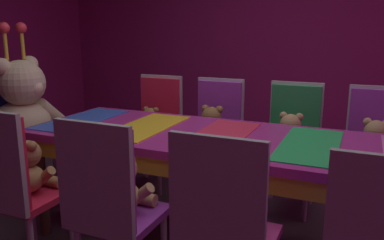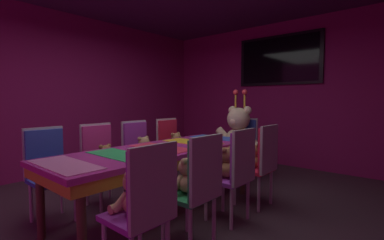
{
  "view_description": "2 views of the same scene",
  "coord_description": "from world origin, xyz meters",
  "px_view_note": "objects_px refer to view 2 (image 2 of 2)",
  "views": [
    {
      "loc": [
        -2.25,
        -0.79,
        1.38
      ],
      "look_at": [
        -0.03,
        0.19,
        0.83
      ],
      "focal_mm": 36.78,
      "sensor_mm": 36.0,
      "label": 1
    },
    {
      "loc": [
        2.27,
        -2.09,
        1.28
      ],
      "look_at": [
        0.04,
        0.48,
        1.03
      ],
      "focal_mm": 25.76,
      "sensor_mm": 36.0,
      "label": 2
    }
  ],
  "objects_px": {
    "teddy_left_3": "(177,144)",
    "teddy_right_0": "(134,195)",
    "chair_left_1": "(100,155)",
    "teddy_right_2": "(225,164)",
    "banquet_table": "(161,155)",
    "chair_left_0": "(47,164)",
    "chair_right_1": "(199,180)",
    "chair_left_2": "(138,149)",
    "teddy_right_1": "(187,177)",
    "chair_left_3": "(170,143)",
    "wall_tv": "(279,60)",
    "teddy_left_1": "(106,158)",
    "throne_chair": "(243,142)",
    "chair_right_0": "(147,200)",
    "chair_right_2": "(237,166)",
    "king_teddy_bear": "(238,132)",
    "teddy_left_2": "(144,150)",
    "chair_right_3": "(263,158)",
    "teddy_right_3": "(252,158)"
  },
  "relations": [
    {
      "from": "teddy_left_3",
      "to": "teddy_right_2",
      "type": "relative_size",
      "value": 0.98
    },
    {
      "from": "teddy_left_3",
      "to": "teddy_right_0",
      "type": "distance_m",
      "value": 2.28
    },
    {
      "from": "teddy_left_2",
      "to": "chair_right_3",
      "type": "distance_m",
      "value": 1.57
    },
    {
      "from": "chair_left_2",
      "to": "throne_chair",
      "type": "distance_m",
      "value": 1.71
    },
    {
      "from": "wall_tv",
      "to": "teddy_left_1",
      "type": "bearing_deg",
      "value": -100.92
    },
    {
      "from": "chair_right_3",
      "to": "teddy_right_3",
      "type": "xyz_separation_m",
      "value": [
        -0.14,
        0.0,
        -0.02
      ]
    },
    {
      "from": "chair_left_0",
      "to": "teddy_left_2",
      "type": "relative_size",
      "value": 2.87
    },
    {
      "from": "teddy_left_1",
      "to": "chair_right_0",
      "type": "bearing_deg",
      "value": -22.18
    },
    {
      "from": "chair_left_2",
      "to": "chair_right_0",
      "type": "xyz_separation_m",
      "value": [
        1.64,
        -1.2,
        0.0
      ]
    },
    {
      "from": "teddy_left_1",
      "to": "chair_right_2",
      "type": "height_order",
      "value": "chair_right_2"
    },
    {
      "from": "teddy_left_1",
      "to": "teddy_right_1",
      "type": "distance_m",
      "value": 1.33
    },
    {
      "from": "banquet_table",
      "to": "chair_left_0",
      "type": "distance_m",
      "value": 1.21
    },
    {
      "from": "chair_right_0",
      "to": "teddy_right_1",
      "type": "height_order",
      "value": "chair_right_0"
    },
    {
      "from": "chair_left_1",
      "to": "teddy_right_2",
      "type": "xyz_separation_m",
      "value": [
        1.45,
        0.61,
        0.0
      ]
    },
    {
      "from": "banquet_table",
      "to": "chair_left_3",
      "type": "height_order",
      "value": "chair_left_3"
    },
    {
      "from": "chair_right_0",
      "to": "chair_right_1",
      "type": "height_order",
      "value": "same"
    },
    {
      "from": "teddy_right_1",
      "to": "teddy_right_2",
      "type": "relative_size",
      "value": 0.97
    },
    {
      "from": "chair_left_0",
      "to": "teddy_right_2",
      "type": "height_order",
      "value": "chair_left_0"
    },
    {
      "from": "chair_right_3",
      "to": "throne_chair",
      "type": "xyz_separation_m",
      "value": [
        -0.8,
        0.92,
        0.0
      ]
    },
    {
      "from": "chair_left_1",
      "to": "king_teddy_bear",
      "type": "height_order",
      "value": "king_teddy_bear"
    },
    {
      "from": "chair_left_2",
      "to": "chair_right_2",
      "type": "height_order",
      "value": "same"
    },
    {
      "from": "teddy_left_2",
      "to": "wall_tv",
      "type": "height_order",
      "value": "wall_tv"
    },
    {
      "from": "teddy_right_1",
      "to": "king_teddy_bear",
      "type": "bearing_deg",
      "value": -71.05
    },
    {
      "from": "throne_chair",
      "to": "chair_right_0",
      "type": "bearing_deg",
      "value": 17.02
    },
    {
      "from": "chair_left_0",
      "to": "chair_right_1",
      "type": "distance_m",
      "value": 1.72
    },
    {
      "from": "teddy_left_3",
      "to": "king_teddy_bear",
      "type": "height_order",
      "value": "king_teddy_bear"
    },
    {
      "from": "chair_right_2",
      "to": "wall_tv",
      "type": "distance_m",
      "value": 3.24
    },
    {
      "from": "wall_tv",
      "to": "teddy_right_2",
      "type": "bearing_deg",
      "value": -76.8
    },
    {
      "from": "teddy_left_1",
      "to": "chair_left_1",
      "type": "bearing_deg",
      "value": 180.0
    },
    {
      "from": "chair_left_0",
      "to": "teddy_left_3",
      "type": "xyz_separation_m",
      "value": [
        0.13,
        1.85,
        -0.0
      ]
    },
    {
      "from": "chair_left_3",
      "to": "chair_right_3",
      "type": "bearing_deg",
      "value": -1.66
    },
    {
      "from": "banquet_table",
      "to": "wall_tv",
      "type": "distance_m",
      "value": 3.41
    },
    {
      "from": "teddy_left_1",
      "to": "chair_right_0",
      "type": "relative_size",
      "value": 0.31
    },
    {
      "from": "chair_right_1",
      "to": "teddy_right_3",
      "type": "xyz_separation_m",
      "value": [
        -0.16,
        1.2,
        -0.02
      ]
    },
    {
      "from": "teddy_left_1",
      "to": "teddy_right_2",
      "type": "relative_size",
      "value": 0.87
    },
    {
      "from": "chair_left_0",
      "to": "teddy_left_1",
      "type": "bearing_deg",
      "value": 77.14
    },
    {
      "from": "chair_left_3",
      "to": "chair_right_3",
      "type": "height_order",
      "value": "same"
    },
    {
      "from": "chair_left_1",
      "to": "chair_left_2",
      "type": "relative_size",
      "value": 1.0
    },
    {
      "from": "chair_left_2",
      "to": "teddy_right_0",
      "type": "xyz_separation_m",
      "value": [
        1.49,
        -1.2,
        -0.0
      ]
    },
    {
      "from": "chair_left_2",
      "to": "teddy_right_1",
      "type": "bearing_deg",
      "value": -22.53
    },
    {
      "from": "king_teddy_bear",
      "to": "teddy_right_2",
      "type": "bearing_deg",
      "value": 26.36
    },
    {
      "from": "chair_left_2",
      "to": "chair_left_3",
      "type": "bearing_deg",
      "value": 90.37
    },
    {
      "from": "chair_left_1",
      "to": "chair_right_1",
      "type": "xyz_separation_m",
      "value": [
        1.62,
        -0.02,
        0.0
      ]
    },
    {
      "from": "chair_right_0",
      "to": "teddy_right_3",
      "type": "distance_m",
      "value": 1.8
    },
    {
      "from": "chair_left_3",
      "to": "chair_right_2",
      "type": "bearing_deg",
      "value": -20.99
    },
    {
      "from": "chair_left_3",
      "to": "wall_tv",
      "type": "bearing_deg",
      "value": 69.54
    },
    {
      "from": "throne_chair",
      "to": "chair_right_1",
      "type": "bearing_deg",
      "value": 21.0
    },
    {
      "from": "chair_left_0",
      "to": "chair_right_2",
      "type": "height_order",
      "value": "same"
    },
    {
      "from": "chair_left_1",
      "to": "chair_right_1",
      "type": "bearing_deg",
      "value": -0.71
    },
    {
      "from": "chair_left_1",
      "to": "wall_tv",
      "type": "height_order",
      "value": "wall_tv"
    }
  ]
}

